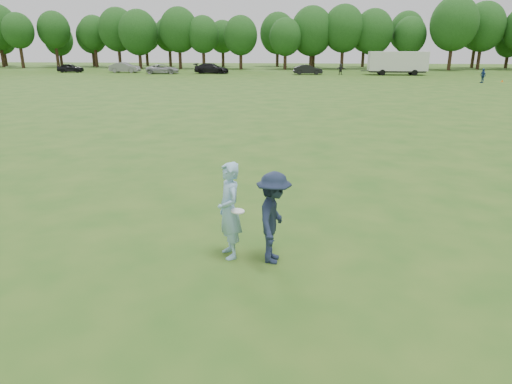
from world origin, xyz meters
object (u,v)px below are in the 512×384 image
Objects in this scene: defender at (274,218)px; car_c at (163,69)px; car_d at (212,68)px; cargo_trailer at (398,62)px; car_f at (308,70)px; car_a at (70,68)px; car_b at (125,68)px; player_far_b at (483,76)px; field_cone at (502,81)px; thrower at (229,211)px; player_far_d at (341,69)px.

defender reaches higher than car_c.
car_c is at bearing 103.61° from car_d.
cargo_trailer is (26.77, -0.82, 1.03)m from car_d.
defender is 59.65m from car_f.
cargo_trailer reaches higher than car_a.
defender is 62.77m from car_c.
car_b is at bearing 29.06° from defender.
player_far_b is 5.25× the size of field_cone.
car_f is 0.46× the size of cargo_trailer.
field_cone is (2.75, 1.36, -0.64)m from player_far_b.
thrower reaches higher than defender.
player_far_d reaches higher than car_b.
player_far_b is 1.00× the size of player_far_d.
thrower is 0.43× the size of car_b.
player_far_d reaches higher than car_f.
car_c is 0.53× the size of cargo_trailer.
cargo_trailer is (49.08, -1.62, 1.11)m from car_a.
player_far_d is 0.18× the size of cargo_trailer.
car_b is at bearing 177.58° from cargo_trailer.
car_b is at bearing 176.87° from thrower.
car_c is at bearing 165.35° from field_cone.
player_far_b is (20.87, 46.80, -0.14)m from defender.
car_c is 44.99m from field_cone.
car_d is at bearing 149.29° from player_far_d.
field_cone is at bearing -50.54° from cargo_trailer.
defender reaches higher than car_a.
player_far_b is at bearing -68.13° from player_far_d.
player_far_b is 49.62m from car_b.
car_f is at bearing 152.08° from thrower.
player_far_d is 0.40× the size of car_a.
car_a is 0.43× the size of cargo_trailer.
car_d reaches higher than car_c.
car_b is 40.46m from cargo_trailer.
player_far_d is 18.91m from car_d.
defender is 0.21× the size of cargo_trailer.
field_cone is at bearing -124.06° from car_f.
car_a is 0.81× the size of car_c.
player_far_d is (-14.82, 12.82, 0.00)m from player_far_b.
defender is at bearing -166.92° from car_c.
car_d is at bearing 17.74° from defender.
car_a is 22.33m from car_d.
player_far_d is (6.95, 59.46, -0.20)m from thrower.
cargo_trailer is at bearing 140.35° from thrower.
car_a is at bearing 91.85° from car_d.
car_c is at bearing 152.89° from player_far_d.
player_far_d is 0.33× the size of car_c.
thrower is 59.87m from player_far_d.
car_f is (1.39, 59.64, -0.24)m from defender.
defender is at bearing -164.16° from car_d.
player_far_b reaches higher than car_d.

